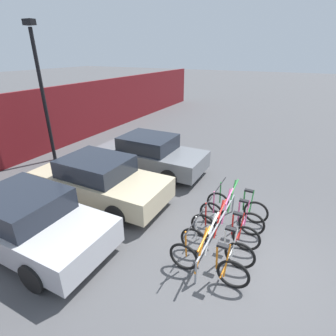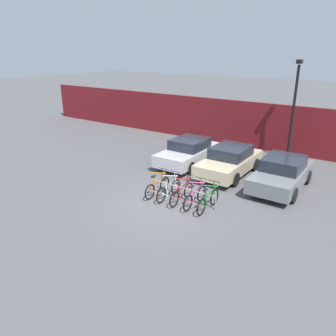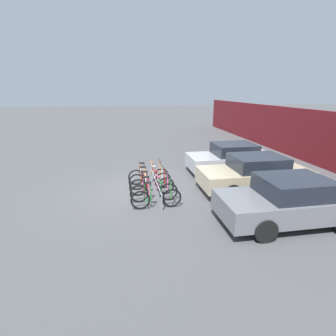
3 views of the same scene
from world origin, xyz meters
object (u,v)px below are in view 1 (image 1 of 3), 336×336
object	(u,v)px
bicycle_orange	(207,263)
car_grey	(150,154)
bicycle_white	(216,246)
car_silver	(27,221)
car_beige	(100,180)
bicycle_green	(236,206)
bike_rack	(218,225)
bicycle_red	(224,230)
bicycle_pink	(231,217)
lamp_post	(42,87)

from	to	relation	value
bicycle_orange	car_grey	bearing A→B (deg)	40.76
bicycle_white	car_silver	world-z (taller)	car_silver
car_beige	bicycle_green	bearing A→B (deg)	-76.48
bike_rack	car_grey	bearing A→B (deg)	51.48
bicycle_orange	bicycle_red	xyz separation A→B (m)	(1.20, 0.00, 0.00)
bicycle_pink	car_grey	distance (m)	4.35
bicycle_green	lamp_post	distance (m)	8.43
bicycle_red	car_beige	world-z (taller)	car_beige
bicycle_orange	bicycle_white	xyz separation A→B (m)	(0.58, 0.00, 0.00)
bicycle_orange	bicycle_white	bearing A→B (deg)	-1.88
bicycle_pink	lamp_post	size ratio (longest dim) A/B	0.32
bike_rack	bicycle_pink	xyz separation A→B (m)	(0.62, -0.15, -0.10)
bicycle_green	lamp_post	size ratio (longest dim) A/B	0.32
car_beige	lamp_post	distance (m)	4.91
bike_rack	lamp_post	xyz separation A→B (m)	(1.93, 7.83, 2.52)
bicycle_green	car_beige	bearing A→B (deg)	101.61
car_beige	car_grey	distance (m)	2.62
car_beige	lamp_post	bearing A→B (deg)	67.07
bike_rack	car_grey	xyz separation A→B (m)	(2.84, 3.57, 0.22)
bicycle_orange	bike_rack	bearing A→B (deg)	5.19
bike_rack	bicycle_pink	bearing A→B (deg)	-13.53
bicycle_pink	car_grey	xyz separation A→B (m)	(2.23, 3.72, 0.31)
bicycle_pink	bicycle_green	bearing A→B (deg)	-3.13
bicycle_white	car_grey	world-z (taller)	car_grey
bicycle_pink	car_silver	xyz separation A→B (m)	(-2.77, 4.08, 0.31)
bicycle_white	car_grey	distance (m)	5.10
car_beige	bicycle_red	bearing A→B (deg)	-93.43
bicycle_green	lamp_post	world-z (taller)	lamp_post
car_beige	lamp_post	size ratio (longest dim) A/B	0.80
bicycle_green	car_beige	xyz separation A→B (m)	(-0.96, 3.98, 0.31)
bicycle_pink	car_grey	size ratio (longest dim) A/B	0.41
bike_rack	bicycle_white	distance (m)	0.65
bicycle_white	bicycle_pink	world-z (taller)	same
car_grey	lamp_post	xyz separation A→B (m)	(-0.92, 4.25, 2.31)
car_silver	car_beige	bearing A→B (deg)	-2.37
car_beige	bike_rack	bearing A→B (deg)	-93.58
bike_rack	car_beige	size ratio (longest dim) A/B	0.70
lamp_post	bicycle_white	bearing A→B (deg)	-107.74
car_silver	bicycle_green	bearing A→B (deg)	-50.61
bicycle_white	lamp_post	bearing A→B (deg)	70.46
bicycle_red	car_silver	xyz separation A→B (m)	(-2.15, 4.08, 0.31)
bike_rack	car_silver	xyz separation A→B (m)	(-2.15, 3.93, 0.22)
car_silver	lamp_post	xyz separation A→B (m)	(4.08, 3.89, 2.31)
bicycle_red	car_silver	size ratio (longest dim) A/B	0.42
car_beige	car_grey	world-z (taller)	same
car_grey	lamp_post	size ratio (longest dim) A/B	0.78
bike_rack	bicycle_pink	size ratio (longest dim) A/B	1.72
bicycle_orange	bicycle_red	world-z (taller)	same
car_silver	car_beige	size ratio (longest dim) A/B	0.97
car_grey	bicycle_white	bearing A→B (deg)	-132.96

